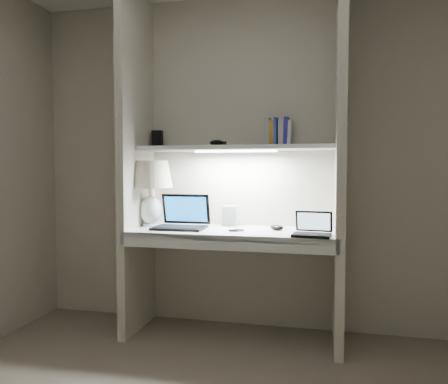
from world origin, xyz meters
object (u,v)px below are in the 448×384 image
(laptop_main, at_px, (182,220))
(speaker, at_px, (230,216))
(book_row, at_px, (278,133))
(laptop_netbook, at_px, (312,230))
(table_lamp, at_px, (150,182))

(laptop_main, bearing_deg, speaker, 30.25)
(laptop_main, bearing_deg, book_row, 16.03)
(laptop_netbook, height_order, book_row, book_row)
(laptop_main, bearing_deg, laptop_netbook, -9.83)
(laptop_netbook, relative_size, speaker, 1.68)
(speaker, relative_size, book_row, 0.74)
(laptop_main, distance_m, laptop_netbook, 0.95)
(table_lamp, height_order, laptop_netbook, table_lamp)
(speaker, bearing_deg, table_lamp, -168.67)
(laptop_netbook, xyz_separation_m, speaker, (-0.62, 0.35, 0.04))
(table_lamp, relative_size, laptop_netbook, 1.91)
(table_lamp, bearing_deg, laptop_main, -10.47)
(laptop_main, relative_size, laptop_netbook, 1.41)
(laptop_netbook, distance_m, book_row, 0.79)
(speaker, bearing_deg, laptop_main, -151.68)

